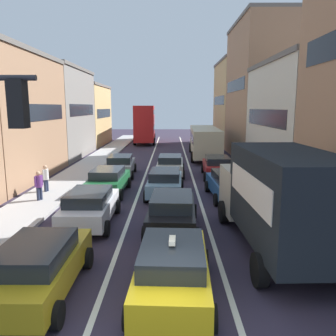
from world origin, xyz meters
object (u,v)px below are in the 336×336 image
object	(u,v)px
sedan_left_lane_front	(38,266)
pedestrian_near_kerb	(39,185)
wagon_left_lane_second	(90,206)
pedestrian_far_sidewalk	(46,177)
taxi_centre_lane_front	(172,268)
removalist_box_truck	(277,196)
hatchback_centre_lane_third	(165,182)
coupe_centre_lane_fourth	(170,165)
bus_mid_queue_primary	(205,140)
sedan_centre_lane_second	(172,211)
bus_far_queue_secondary	(145,122)
sedan_left_lane_third	(108,180)
sedan_left_lane_fourth	(121,165)
wagon_right_lane_far	(217,166)
sedan_right_lane_behind_truck	(229,184)

from	to	relation	value
sedan_left_lane_front	pedestrian_near_kerb	xyz separation A→B (m)	(-3.33, 8.81, 0.15)
wagon_left_lane_second	pedestrian_far_sidewalk	distance (m)	6.38
taxi_centre_lane_front	pedestrian_near_kerb	xyz separation A→B (m)	(-6.84, 8.86, 0.15)
wagon_left_lane_second	pedestrian_far_sidewalk	world-z (taller)	pedestrian_far_sidewalk
removalist_box_truck	hatchback_centre_lane_third	bearing A→B (deg)	25.64
taxi_centre_lane_front	coupe_centre_lane_fourth	world-z (taller)	taxi_centre_lane_front
taxi_centre_lane_front	sedan_left_lane_front	world-z (taller)	taxi_centre_lane_front
coupe_centre_lane_fourth	pedestrian_far_sidewalk	world-z (taller)	pedestrian_far_sidewalk
coupe_centre_lane_fourth	bus_mid_queue_primary	bearing A→B (deg)	-18.99
sedan_centre_lane_second	bus_far_queue_secondary	size ratio (longest dim) A/B	0.41
sedan_left_lane_front	pedestrian_far_sidewalk	world-z (taller)	pedestrian_far_sidewalk
bus_far_queue_secondary	pedestrian_near_kerb	world-z (taller)	bus_far_queue_secondary
sedan_left_lane_front	pedestrian_near_kerb	distance (m)	9.42
wagon_left_lane_second	sedan_left_lane_third	distance (m)	5.14
removalist_box_truck	pedestrian_far_sidewalk	size ratio (longest dim) A/B	4.68
sedan_centre_lane_second	sedan_left_lane_fourth	world-z (taller)	same
wagon_right_lane_far	pedestrian_near_kerb	world-z (taller)	pedestrian_near_kerb
removalist_box_truck	pedestrian_far_sidewalk	xyz separation A→B (m)	(-10.68, 7.86, -1.03)
removalist_box_truck	sedan_right_lane_behind_truck	size ratio (longest dim) A/B	1.77
sedan_right_lane_behind_truck	removalist_box_truck	bearing A→B (deg)	-179.41
hatchback_centre_lane_third	sedan_left_lane_front	bearing A→B (deg)	164.96
sedan_right_lane_behind_truck	pedestrian_near_kerb	distance (m)	9.99
taxi_centre_lane_front	sedan_right_lane_behind_truck	distance (m)	10.24
coupe_centre_lane_fourth	sedan_right_lane_behind_truck	world-z (taller)	same
sedan_left_lane_third	bus_far_queue_secondary	bearing A→B (deg)	1.90
sedan_left_lane_fourth	pedestrian_near_kerb	bearing A→B (deg)	153.52
sedan_right_lane_behind_truck	bus_far_queue_secondary	world-z (taller)	bus_far_queue_secondary
bus_far_queue_secondary	pedestrian_near_kerb	xyz separation A→B (m)	(-3.30, -30.11, -1.88)
removalist_box_truck	hatchback_centre_lane_third	distance (m)	8.43
removalist_box_truck	sedan_left_lane_third	distance (m)	10.63
removalist_box_truck	taxi_centre_lane_front	size ratio (longest dim) A/B	1.78
sedan_left_lane_third	sedan_right_lane_behind_truck	bearing A→B (deg)	-95.96
coupe_centre_lane_fourth	sedan_right_lane_behind_truck	bearing A→B (deg)	-151.53
bus_mid_queue_primary	sedan_right_lane_behind_truck	bearing A→B (deg)	-178.80
removalist_box_truck	sedan_right_lane_behind_truck	xyz separation A→B (m)	(-0.42, 6.90, -1.18)
sedan_left_lane_fourth	bus_mid_queue_primary	world-z (taller)	bus_mid_queue_primary
taxi_centre_lane_front	sedan_centre_lane_second	size ratio (longest dim) A/B	1.00
taxi_centre_lane_front	sedan_centre_lane_second	xyz separation A→B (m)	(0.01, 4.91, -0.00)
bus_far_queue_secondary	taxi_centre_lane_front	bearing A→B (deg)	-176.79
bus_mid_queue_primary	pedestrian_near_kerb	bearing A→B (deg)	149.66
sedan_left_lane_third	coupe_centre_lane_fourth	bearing A→B (deg)	-31.63
bus_mid_queue_primary	wagon_left_lane_second	bearing A→B (deg)	162.76
wagon_left_lane_second	bus_mid_queue_primary	size ratio (longest dim) A/B	0.41
hatchback_centre_lane_third	wagon_right_lane_far	size ratio (longest dim) A/B	1.00
sedan_left_lane_front	bus_mid_queue_primary	world-z (taller)	bus_mid_queue_primary
bus_far_queue_secondary	sedan_left_lane_third	bearing A→B (deg)	177.95
sedan_left_lane_fourth	pedestrian_far_sidewalk	bearing A→B (deg)	143.76
wagon_right_lane_far	sedan_right_lane_behind_truck	bearing A→B (deg)	-179.33
bus_mid_queue_primary	pedestrian_near_kerb	world-z (taller)	bus_mid_queue_primary
sedan_left_lane_third	sedan_right_lane_behind_truck	size ratio (longest dim) A/B	0.99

